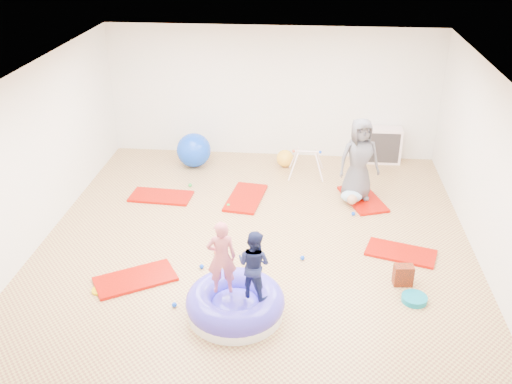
{
  "coord_description": "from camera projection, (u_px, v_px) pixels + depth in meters",
  "views": [
    {
      "loc": [
        0.76,
        -7.7,
        4.95
      ],
      "look_at": [
        0.0,
        0.3,
        0.9
      ],
      "focal_mm": 40.0,
      "sensor_mm": 36.0,
      "label": 1
    }
  ],
  "objects": [
    {
      "name": "gym_mat_rear_right",
      "position": [
        363.0,
        199.0,
        10.68
      ],
      "size": [
        0.93,
        1.28,
        0.05
      ],
      "primitive_type": "cube",
      "rotation": [
        0.0,
        0.0,
        1.9
      ],
      "color": "#CC0800",
      "rests_on": "ground"
    },
    {
      "name": "adult_caregiver",
      "position": [
        359.0,
        159.0,
        10.35
      ],
      "size": [
        0.86,
        0.67,
        1.55
      ],
      "primitive_type": "imported",
      "rotation": [
        0.0,
        0.0,
        0.25
      ],
      "color": "#4F4D54",
      "rests_on": "gym_mat_rear_right"
    },
    {
      "name": "balance_disc",
      "position": [
        414.0,
        299.0,
        7.95
      ],
      "size": [
        0.36,
        0.36,
        0.08
      ],
      "primitive_type": "cylinder",
      "color": "#09758F",
      "rests_on": "ground"
    },
    {
      "name": "cube_shelf",
      "position": [
        383.0,
        145.0,
        12.14
      ],
      "size": [
        0.76,
        0.38,
        0.76
      ],
      "color": "white",
      "rests_on": "ground"
    },
    {
      "name": "inflatable_cushion",
      "position": [
        235.0,
        304.0,
        7.65
      ],
      "size": [
        1.34,
        1.34,
        0.42
      ],
      "rotation": [
        0.0,
        0.0,
        0.05
      ],
      "color": "white",
      "rests_on": "ground"
    },
    {
      "name": "yellow_toy",
      "position": [
        100.0,
        290.0,
        8.16
      ],
      "size": [
        0.22,
        0.22,
        0.03
      ],
      "primitive_type": "cylinder",
      "color": "#D8AF00",
      "rests_on": "ground"
    },
    {
      "name": "gym_mat_front_left",
      "position": [
        135.0,
        279.0,
        8.4
      ],
      "size": [
        1.29,
        1.1,
        0.05
      ],
      "primitive_type": "cube",
      "rotation": [
        0.0,
        0.0,
        0.55
      ],
      "color": "#CC0800",
      "rests_on": "ground"
    },
    {
      "name": "ball_pit_balls",
      "position": [
        239.0,
        243.0,
        9.27
      ],
      "size": [
        3.2,
        3.79,
        0.07
      ],
      "color": "blue",
      "rests_on": "ground"
    },
    {
      "name": "gym_mat_center_back",
      "position": [
        246.0,
        198.0,
        10.73
      ],
      "size": [
        0.75,
        1.26,
        0.05
      ],
      "primitive_type": "cube",
      "rotation": [
        0.0,
        0.0,
        1.44
      ],
      "color": "#CC0800",
      "rests_on": "ground"
    },
    {
      "name": "exercise_ball_orange",
      "position": [
        285.0,
        158.0,
        12.01
      ],
      "size": [
        0.36,
        0.36,
        0.36
      ],
      "primitive_type": "sphere",
      "color": "yellow",
      "rests_on": "ground"
    },
    {
      "name": "infant_play_gym",
      "position": [
        307.0,
        159.0,
        11.5
      ],
      "size": [
        0.72,
        0.68,
        0.55
      ],
      "rotation": [
        0.0,
        0.0,
        0.3
      ],
      "color": "white",
      "rests_on": "ground"
    },
    {
      "name": "gym_mat_mid_left",
      "position": [
        161.0,
        196.0,
        10.78
      ],
      "size": [
        1.18,
        0.65,
        0.05
      ],
      "primitive_type": "cube",
      "rotation": [
        0.0,
        0.0,
        -0.07
      ],
      "color": "#CC0800",
      "rests_on": "ground"
    },
    {
      "name": "gym_mat_right",
      "position": [
        401.0,
        253.0,
        9.04
      ],
      "size": [
        1.18,
        0.82,
        0.04
      ],
      "primitive_type": "cube",
      "rotation": [
        0.0,
        0.0,
        -0.29
      ],
      "color": "#CC0800",
      "rests_on": "ground"
    },
    {
      "name": "backpack",
      "position": [
        403.0,
        275.0,
        8.25
      ],
      "size": [
        0.29,
        0.19,
        0.32
      ],
      "primitive_type": "cube",
      "rotation": [
        0.0,
        0.0,
        0.09
      ],
      "color": "#AA2B06",
      "rests_on": "ground"
    },
    {
      "name": "child_pink",
      "position": [
        221.0,
        254.0,
        7.37
      ],
      "size": [
        0.42,
        0.32,
        1.06
      ],
      "primitive_type": "imported",
      "rotation": [
        0.0,
        0.0,
        3.32
      ],
      "color": "#D8626C",
      "rests_on": "inflatable_cushion"
    },
    {
      "name": "infant",
      "position": [
        352.0,
        197.0,
        10.45
      ],
      "size": [
        0.39,
        0.4,
        0.23
      ],
      "color": "#95B8D5",
      "rests_on": "gym_mat_rear_right"
    },
    {
      "name": "child_navy",
      "position": [
        254.0,
        261.0,
        7.31
      ],
      "size": [
        0.58,
        0.54,
        0.97
      ],
      "primitive_type": "imported",
      "rotation": [
        0.0,
        0.0,
        2.69
      ],
      "color": "navy",
      "rests_on": "inflatable_cushion"
    },
    {
      "name": "room",
      "position": [
        254.0,
        171.0,
        8.51
      ],
      "size": [
        7.01,
        8.01,
        2.81
      ],
      "color": "tan",
      "rests_on": "ground"
    },
    {
      "name": "exercise_ball_blue",
      "position": [
        194.0,
        150.0,
        11.94
      ],
      "size": [
        0.72,
        0.72,
        0.72
      ],
      "primitive_type": "sphere",
      "color": "blue",
      "rests_on": "ground"
    }
  ]
}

